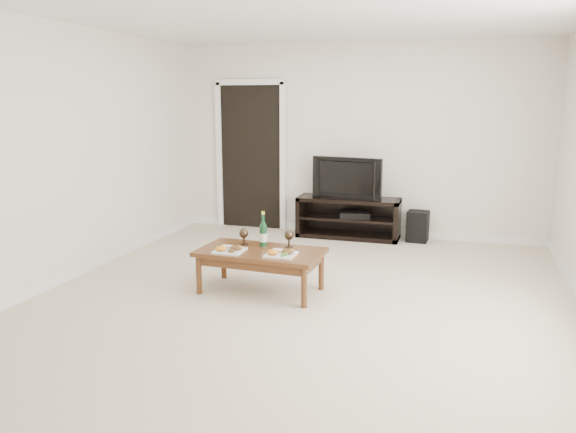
# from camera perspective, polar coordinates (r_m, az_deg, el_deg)

# --- Properties ---
(floor) EXTENTS (5.50, 5.50, 0.00)m
(floor) POSITION_cam_1_polar(r_m,az_deg,el_deg) (5.38, 1.62, -8.27)
(floor) COLOR beige
(floor) RESTS_ON ground
(back_wall) EXTENTS (5.00, 0.04, 2.60)m
(back_wall) POSITION_cam_1_polar(r_m,az_deg,el_deg) (7.78, 7.13, 7.67)
(back_wall) COLOR silver
(back_wall) RESTS_ON ground
(ceiling) EXTENTS (5.00, 5.50, 0.04)m
(ceiling) POSITION_cam_1_polar(r_m,az_deg,el_deg) (5.11, 1.80, 20.50)
(ceiling) COLOR white
(ceiling) RESTS_ON back_wall
(doorway) EXTENTS (0.90, 0.02, 2.05)m
(doorway) POSITION_cam_1_polar(r_m,az_deg,el_deg) (8.18, -3.78, 5.99)
(doorway) COLOR black
(doorway) RESTS_ON ground
(media_console) EXTENTS (1.38, 0.45, 0.55)m
(media_console) POSITION_cam_1_polar(r_m,az_deg,el_deg) (7.66, 6.14, -0.12)
(media_console) COLOR black
(media_console) RESTS_ON ground
(television) EXTENTS (0.97, 0.29, 0.56)m
(television) POSITION_cam_1_polar(r_m,az_deg,el_deg) (7.57, 6.23, 3.98)
(television) COLOR black
(television) RESTS_ON media_console
(av_receiver) EXTENTS (0.45, 0.37, 0.08)m
(av_receiver) POSITION_cam_1_polar(r_m,az_deg,el_deg) (7.63, 6.81, 0.19)
(av_receiver) COLOR black
(av_receiver) RESTS_ON media_console
(subwoofer) EXTENTS (0.29, 0.29, 0.41)m
(subwoofer) POSITION_cam_1_polar(r_m,az_deg,el_deg) (7.62, 13.04, -0.97)
(subwoofer) COLOR black
(subwoofer) RESTS_ON ground
(coffee_table) EXTENTS (1.23, 0.72, 0.42)m
(coffee_table) POSITION_cam_1_polar(r_m,az_deg,el_deg) (5.49, -2.78, -5.55)
(coffee_table) COLOR brown
(coffee_table) RESTS_ON ground
(plate_left) EXTENTS (0.27, 0.27, 0.07)m
(plate_left) POSITION_cam_1_polar(r_m,az_deg,el_deg) (5.39, -5.97, -3.22)
(plate_left) COLOR white
(plate_left) RESTS_ON coffee_table
(plate_right) EXTENTS (0.27, 0.27, 0.07)m
(plate_right) POSITION_cam_1_polar(r_m,az_deg,el_deg) (5.23, -0.72, -3.62)
(plate_right) COLOR white
(plate_right) RESTS_ON coffee_table
(wine_bottle) EXTENTS (0.07, 0.07, 0.35)m
(wine_bottle) POSITION_cam_1_polar(r_m,az_deg,el_deg) (5.55, -2.54, -1.25)
(wine_bottle) COLOR #0F3A1E
(wine_bottle) RESTS_ON coffee_table
(goblet_left) EXTENTS (0.09, 0.09, 0.17)m
(goblet_left) POSITION_cam_1_polar(r_m,az_deg,el_deg) (5.61, -4.51, -2.06)
(goblet_left) COLOR #34281C
(goblet_left) RESTS_ON coffee_table
(goblet_right) EXTENTS (0.09, 0.09, 0.17)m
(goblet_right) POSITION_cam_1_polar(r_m,az_deg,el_deg) (5.52, 0.10, -2.26)
(goblet_right) COLOR #34281C
(goblet_right) RESTS_ON coffee_table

